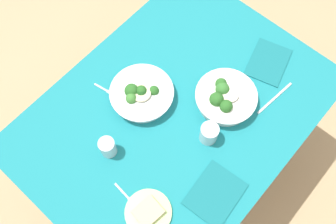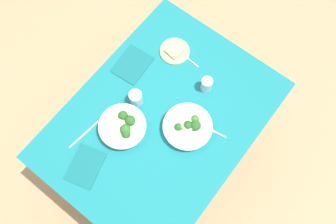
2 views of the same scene
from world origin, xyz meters
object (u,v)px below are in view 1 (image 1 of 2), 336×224
Objects in this scene: broccoli_bowl_far at (225,98)px; broccoli_bowl_near at (141,94)px; water_glass_side at (209,133)px; bread_side_plate at (148,212)px; table_knife_left at (275,98)px; fork_by_near_bowl at (125,195)px; napkin_folded_lower at (215,194)px; fork_by_far_bowl at (104,89)px; napkin_folded_upper at (268,62)px; water_glass_center at (108,147)px.

broccoli_bowl_near is at bearing -51.79° from broccoli_bowl_far.
broccoli_bowl_near is at bearing -81.63° from water_glass_side.
bread_side_plate reaches higher than table_knife_left.
fork_by_near_bowl is 0.35m from napkin_folded_lower.
fork_by_far_bowl is 0.75m from napkin_folded_upper.
fork_by_near_bowl is 0.76m from table_knife_left.
broccoli_bowl_far is 1.22× the size of table_knife_left.
fork_by_far_bowl is 0.45× the size of napkin_folded_upper.
table_knife_left is 1.02× the size of napkin_folded_upper.
napkin_folded_upper reaches higher than fork_by_far_bowl.
water_glass_center is at bearing -17.34° from napkin_folded_upper.
water_glass_center and water_glass_side have the same top height.
table_knife_left is at bearing 173.59° from bread_side_plate.
fork_by_near_bowl is (0.40, -0.09, -0.04)m from water_glass_side.
water_glass_center is 0.81m from napkin_folded_upper.
water_glass_side is (-0.31, 0.26, -0.00)m from water_glass_center.
water_glass_center is 0.44× the size of table_knife_left.
fork_by_far_bowl is (0.30, -0.43, -0.04)m from broccoli_bowl_far.
fork_by_near_bowl is at bearing 34.34° from broccoli_bowl_near.
water_glass_center is 0.86× the size of fork_by_near_bowl.
fork_by_far_bowl is at bearing -37.78° from napkin_folded_upper.
water_glass_center is at bearing -71.12° from napkin_folded_lower.
broccoli_bowl_far is 2.76× the size of water_glass_side.
broccoli_bowl_near is at bearing -31.20° from napkin_folded_upper.
fork_by_far_bowl is 0.47m from fork_by_near_bowl.
broccoli_bowl_far reaches higher than water_glass_center.
broccoli_bowl_near reaches higher than table_knife_left.
broccoli_bowl_far is 0.29m from napkin_folded_upper.
water_glass_center is (-0.08, -0.29, 0.04)m from bread_side_plate.
napkin_folded_lower is (0.50, 0.07, 0.00)m from table_knife_left.
napkin_folded_lower is (0.04, 0.65, 0.00)m from fork_by_far_bowl.
water_glass_center is (0.26, 0.07, 0.01)m from broccoli_bowl_near.
broccoli_bowl_far is 0.35m from broccoli_bowl_near.
fork_by_far_bowl is at bearing 149.78° from fork_by_near_bowl.
fork_by_near_bowl is (0.27, 0.39, -0.00)m from fork_by_far_bowl.
water_glass_side is (-0.05, 0.33, 0.01)m from broccoli_bowl_near.
broccoli_bowl_far is at bearing 24.86° from fork_by_far_bowl.
water_glass_center reaches higher than table_knife_left.
table_knife_left is at bearing -172.46° from napkin_folded_lower.
broccoli_bowl_near reaches higher than bread_side_plate.
water_glass_center is at bearing -104.89° from bread_side_plate.
broccoli_bowl_near reaches higher than fork_by_far_bowl.
water_glass_center is 1.00× the size of fork_by_far_bowl.
water_glass_side reaches higher than fork_by_near_bowl.
broccoli_bowl_near is 0.27m from water_glass_center.
fork_by_far_bowl is 0.44× the size of napkin_folded_lower.
bread_side_plate is 0.30m from water_glass_center.
water_glass_side is at bearing -10.90° from table_knife_left.
fork_by_far_bowl and table_knife_left have the same top height.
fork_by_near_bowl is at bearing -3.96° from broccoli_bowl_far.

